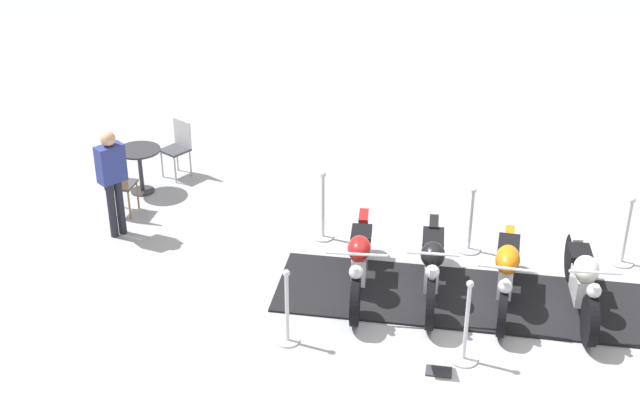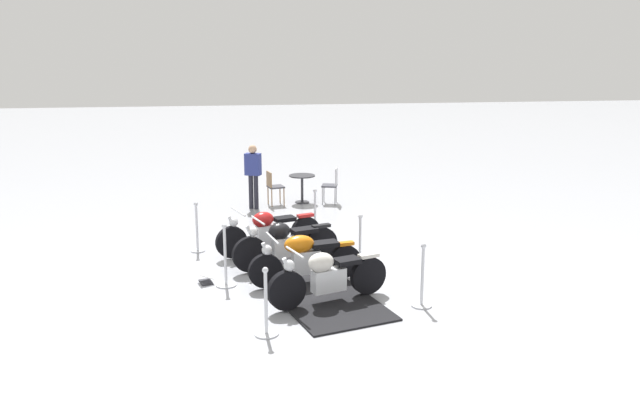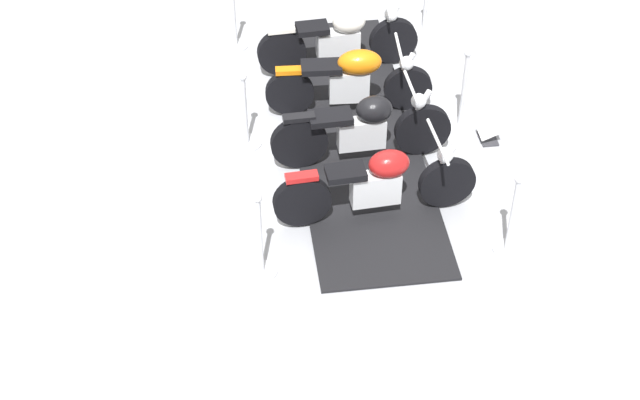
{
  "view_description": "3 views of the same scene",
  "coord_description": "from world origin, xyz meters",
  "px_view_note": "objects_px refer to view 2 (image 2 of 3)",
  "views": [
    {
      "loc": [
        2.27,
        -9.86,
        6.68
      ],
      "look_at": [
        -2.12,
        -0.05,
        1.07
      ],
      "focal_mm": 49.95,
      "sensor_mm": 36.0,
      "label": 1
    },
    {
      "loc": [
        10.88,
        -1.35,
        3.96
      ],
      "look_at": [
        -2.02,
        0.78,
        0.93
      ],
      "focal_mm": 35.4,
      "sensor_mm": 36.0,
      "label": 2
    },
    {
      "loc": [
        -9.27,
        -0.72,
        7.35
      ],
      "look_at": [
        -2.12,
        0.16,
        0.82
      ],
      "focal_mm": 54.13,
      "sensor_mm": 36.0,
      "label": 3
    }
  ],
  "objects_px": {
    "motorcycle_maroon": "(268,230)",
    "stanchion_right_mid": "(226,267)",
    "motorcycle_cream": "(327,276)",
    "bystander_person": "(253,171)",
    "stanchion_left_rear": "(422,286)",
    "stanchion_right_rear": "(266,315)",
    "stanchion_left_front": "(315,221)",
    "cafe_chair_across_table": "(273,185)",
    "info_placard": "(206,279)",
    "motorcycle_copper": "(304,257)",
    "stanchion_right_front": "(197,234)",
    "cafe_chair_near_table": "(332,183)",
    "stanchion_left_mid": "(360,251)",
    "motorcycle_black": "(285,243)",
    "cafe_table": "(302,182)"
  },
  "relations": [
    {
      "from": "stanchion_right_mid",
      "to": "bystander_person",
      "type": "relative_size",
      "value": 0.67
    },
    {
      "from": "stanchion_left_front",
      "to": "cafe_table",
      "type": "height_order",
      "value": "stanchion_left_front"
    },
    {
      "from": "cafe_table",
      "to": "bystander_person",
      "type": "height_order",
      "value": "bystander_person"
    },
    {
      "from": "motorcycle_maroon",
      "to": "cafe_table",
      "type": "relative_size",
      "value": 2.87
    },
    {
      "from": "cafe_chair_across_table",
      "to": "motorcycle_cream",
      "type": "bearing_deg",
      "value": -100.54
    },
    {
      "from": "stanchion_right_mid",
      "to": "info_placard",
      "type": "distance_m",
      "value": 0.49
    },
    {
      "from": "stanchion_right_front",
      "to": "info_placard",
      "type": "bearing_deg",
      "value": 5.55
    },
    {
      "from": "stanchion_right_rear",
      "to": "stanchion_left_front",
      "type": "height_order",
      "value": "stanchion_left_front"
    },
    {
      "from": "stanchion_left_rear",
      "to": "stanchion_right_mid",
      "type": "distance_m",
      "value": 3.41
    },
    {
      "from": "motorcycle_maroon",
      "to": "motorcycle_copper",
      "type": "height_order",
      "value": "motorcycle_maroon"
    },
    {
      "from": "stanchion_left_front",
      "to": "cafe_chair_near_table",
      "type": "distance_m",
      "value": 3.25
    },
    {
      "from": "stanchion_left_rear",
      "to": "cafe_chair_across_table",
      "type": "bearing_deg",
      "value": -166.96
    },
    {
      "from": "stanchion_right_rear",
      "to": "motorcycle_maroon",
      "type": "bearing_deg",
      "value": 174.88
    },
    {
      "from": "stanchion_right_rear",
      "to": "stanchion_right_front",
      "type": "distance_m",
      "value": 4.33
    },
    {
      "from": "motorcycle_maroon",
      "to": "stanchion_left_front",
      "type": "xyz_separation_m",
      "value": [
        -1.03,
        1.13,
        -0.13
      ]
    },
    {
      "from": "stanchion_left_front",
      "to": "bystander_person",
      "type": "height_order",
      "value": "bystander_person"
    },
    {
      "from": "motorcycle_black",
      "to": "stanchion_right_mid",
      "type": "bearing_deg",
      "value": 18.25
    },
    {
      "from": "stanchion_right_front",
      "to": "cafe_table",
      "type": "height_order",
      "value": "stanchion_right_front"
    },
    {
      "from": "motorcycle_cream",
      "to": "stanchion_left_front",
      "type": "bearing_deg",
      "value": -113.96
    },
    {
      "from": "motorcycle_maroon",
      "to": "stanchion_right_rear",
      "type": "distance_m",
      "value": 3.83
    },
    {
      "from": "stanchion_right_rear",
      "to": "stanchion_left_rear",
      "type": "distance_m",
      "value": 2.63
    },
    {
      "from": "motorcycle_maroon",
      "to": "cafe_table",
      "type": "bearing_deg",
      "value": -124.69
    },
    {
      "from": "motorcycle_copper",
      "to": "info_placard",
      "type": "bearing_deg",
      "value": -22.49
    },
    {
      "from": "motorcycle_black",
      "to": "bystander_person",
      "type": "bearing_deg",
      "value": -103.13
    },
    {
      "from": "motorcycle_maroon",
      "to": "stanchion_right_mid",
      "type": "distance_m",
      "value": 1.93
    },
    {
      "from": "motorcycle_cream",
      "to": "stanchion_left_front",
      "type": "height_order",
      "value": "stanchion_left_front"
    },
    {
      "from": "stanchion_right_rear",
      "to": "info_placard",
      "type": "relative_size",
      "value": 2.94
    },
    {
      "from": "stanchion_left_front",
      "to": "motorcycle_cream",
      "type": "bearing_deg",
      "value": -6.13
    },
    {
      "from": "stanchion_left_mid",
      "to": "stanchion_right_mid",
      "type": "bearing_deg",
      "value": -75.64
    },
    {
      "from": "stanchion_left_mid",
      "to": "stanchion_left_rear",
      "type": "height_order",
      "value": "stanchion_left_rear"
    },
    {
      "from": "motorcycle_cream",
      "to": "cafe_chair_near_table",
      "type": "relative_size",
      "value": 2.11
    },
    {
      "from": "stanchion_right_mid",
      "to": "cafe_chair_across_table",
      "type": "distance_m",
      "value": 6.08
    },
    {
      "from": "motorcycle_maroon",
      "to": "cafe_chair_near_table",
      "type": "distance_m",
      "value": 4.64
    },
    {
      "from": "stanchion_left_front",
      "to": "stanchion_right_mid",
      "type": "xyz_separation_m",
      "value": [
        2.75,
        -2.01,
        -0.02
      ]
    },
    {
      "from": "motorcycle_cream",
      "to": "bystander_person",
      "type": "relative_size",
      "value": 1.23
    },
    {
      "from": "stanchion_right_front",
      "to": "stanchion_left_front",
      "type": "relative_size",
      "value": 0.96
    },
    {
      "from": "motorcycle_copper",
      "to": "cafe_chair_across_table",
      "type": "bearing_deg",
      "value": -101.27
    },
    {
      "from": "motorcycle_black",
      "to": "stanchion_right_mid",
      "type": "height_order",
      "value": "stanchion_right_mid"
    },
    {
      "from": "stanchion_right_mid",
      "to": "cafe_chair_near_table",
      "type": "relative_size",
      "value": 1.15
    },
    {
      "from": "info_placard",
      "to": "cafe_table",
      "type": "distance_m",
      "value": 6.43
    },
    {
      "from": "stanchion_left_mid",
      "to": "stanchion_right_rear",
      "type": "relative_size",
      "value": 1.0
    },
    {
      "from": "stanchion_right_mid",
      "to": "stanchion_left_rear",
      "type": "bearing_deg",
      "value": 64.93
    },
    {
      "from": "stanchion_left_mid",
      "to": "stanchion_right_front",
      "type": "bearing_deg",
      "value": -115.07
    },
    {
      "from": "motorcycle_copper",
      "to": "stanchion_left_mid",
      "type": "distance_m",
      "value": 1.45
    },
    {
      "from": "motorcycle_maroon",
      "to": "info_placard",
      "type": "height_order",
      "value": "motorcycle_maroon"
    },
    {
      "from": "motorcycle_cream",
      "to": "stanchion_right_mid",
      "type": "relative_size",
      "value": 1.83
    },
    {
      "from": "motorcycle_copper",
      "to": "stanchion_right_mid",
      "type": "relative_size",
      "value": 1.82
    },
    {
      "from": "motorcycle_maroon",
      "to": "stanchion_left_mid",
      "type": "relative_size",
      "value": 2.13
    },
    {
      "from": "motorcycle_copper",
      "to": "stanchion_left_front",
      "type": "bearing_deg",
      "value": -113.78
    },
    {
      "from": "motorcycle_maroon",
      "to": "motorcycle_cream",
      "type": "distance_m",
      "value": 2.89
    }
  ]
}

